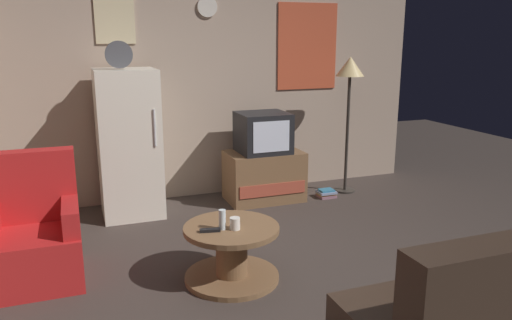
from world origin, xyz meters
The scene contains 12 objects.
ground_plane centered at (0.00, 0.00, 0.00)m, with size 12.00×12.00×0.00m, color #3D332D.
wall_with_art centered at (0.01, 2.45, 1.34)m, with size 5.20×0.12×2.68m.
fridge centered at (-0.94, 2.00, 0.75)m, with size 0.60×0.62×1.77m.
tv_stand centered at (0.52, 1.95, 0.28)m, with size 0.84×0.53×0.56m.
crt_tv centered at (0.51, 1.95, 0.78)m, with size 0.54×0.51×0.44m.
standing_lamp centered at (1.55, 1.92, 1.36)m, with size 0.32×0.32×1.59m.
coffee_table centered at (-0.41, 0.24, 0.22)m, with size 0.72×0.72×0.43m.
wine_glass centered at (-0.49, 0.21, 0.51)m, with size 0.05×0.05×0.15m, color silver.
mug_ceramic_white centered at (-0.40, 0.17, 0.48)m, with size 0.08×0.08×0.09m, color silver.
remote_control centered at (-0.59, 0.19, 0.44)m, with size 0.15×0.04×0.02m, color black.
armchair centered at (-1.81, 0.78, 0.34)m, with size 0.68×0.68×0.96m.
book_stack centered at (1.23, 1.79, 0.04)m, with size 0.20×0.17×0.09m.
Camera 1 is at (-1.46, -3.11, 1.80)m, focal length 35.16 mm.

